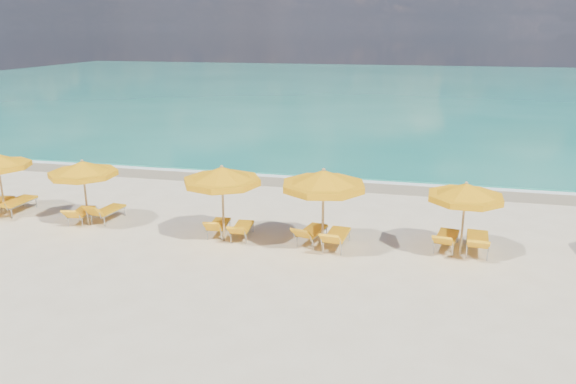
# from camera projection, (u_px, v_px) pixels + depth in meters

# --- Properties ---
(ground_plane) EXTENTS (120.00, 120.00, 0.00)m
(ground_plane) POSITION_uv_depth(u_px,v_px,m) (277.00, 241.00, 17.80)
(ground_plane) COLOR beige
(ocean) EXTENTS (120.00, 80.00, 0.30)m
(ocean) POSITION_uv_depth(u_px,v_px,m) (383.00, 88.00, 62.64)
(ocean) COLOR #157A66
(ocean) RESTS_ON ground
(wet_sand_band) EXTENTS (120.00, 2.60, 0.01)m
(wet_sand_band) POSITION_uv_depth(u_px,v_px,m) (319.00, 181.00, 24.71)
(wet_sand_band) COLOR tan
(wet_sand_band) RESTS_ON ground
(foam_line) EXTENTS (120.00, 1.20, 0.03)m
(foam_line) POSITION_uv_depth(u_px,v_px,m) (322.00, 177.00, 25.46)
(foam_line) COLOR white
(foam_line) RESTS_ON ground
(whitecap_near) EXTENTS (14.00, 0.36, 0.05)m
(whitecap_near) POSITION_uv_depth(u_px,v_px,m) (251.00, 136.00, 35.00)
(whitecap_near) COLOR white
(whitecap_near) RESTS_ON ground
(whitecap_far) EXTENTS (18.00, 0.30, 0.05)m
(whitecap_far) POSITION_uv_depth(u_px,v_px,m) (476.00, 127.00, 38.47)
(whitecap_far) COLOR white
(whitecap_far) RESTS_ON ground
(umbrella_3) EXTENTS (2.94, 2.94, 2.31)m
(umbrella_3) POSITION_uv_depth(u_px,v_px,m) (83.00, 169.00, 18.73)
(umbrella_3) COLOR tan
(umbrella_3) RESTS_ON ground
(umbrella_4) EXTENTS (2.65, 2.65, 2.47)m
(umbrella_4) POSITION_uv_depth(u_px,v_px,m) (222.00, 176.00, 17.28)
(umbrella_4) COLOR tan
(umbrella_4) RESTS_ON ground
(umbrella_5) EXTENTS (2.99, 2.99, 2.58)m
(umbrella_5) POSITION_uv_depth(u_px,v_px,m) (324.00, 181.00, 16.47)
(umbrella_5) COLOR tan
(umbrella_5) RESTS_ON ground
(umbrella_6) EXTENTS (2.96, 2.96, 2.26)m
(umbrella_6) POSITION_uv_depth(u_px,v_px,m) (466.00, 193.00, 16.22)
(umbrella_6) COLOR tan
(umbrella_6) RESTS_ON ground
(lounger_2_right) EXTENTS (0.72, 2.06, 0.74)m
(lounger_2_right) POSITION_uv_depth(u_px,v_px,m) (16.00, 206.00, 20.48)
(lounger_2_right) COLOR #A5A8AD
(lounger_2_right) RESTS_ON ground
(lounger_3_left) EXTENTS (0.81, 1.69, 0.73)m
(lounger_3_left) POSITION_uv_depth(u_px,v_px,m) (81.00, 216.00, 19.54)
(lounger_3_left) COLOR #A5A8AD
(lounger_3_left) RESTS_ON ground
(lounger_3_right) EXTENTS (0.77, 1.77, 0.83)m
(lounger_3_right) POSITION_uv_depth(u_px,v_px,m) (108.00, 214.00, 19.67)
(lounger_3_right) COLOR #A5A8AD
(lounger_3_right) RESTS_ON ground
(lounger_4_left) EXTENTS (0.68, 1.63, 0.75)m
(lounger_4_left) POSITION_uv_depth(u_px,v_px,m) (219.00, 229.00, 18.32)
(lounger_4_left) COLOR #A5A8AD
(lounger_4_left) RESTS_ON ground
(lounger_4_right) EXTENTS (0.67, 1.68, 0.72)m
(lounger_4_right) POSITION_uv_depth(u_px,v_px,m) (242.00, 232.00, 18.05)
(lounger_4_right) COLOR #A5A8AD
(lounger_4_right) RESTS_ON ground
(lounger_5_left) EXTENTS (0.93, 1.82, 0.78)m
(lounger_5_left) POSITION_uv_depth(u_px,v_px,m) (312.00, 236.00, 17.66)
(lounger_5_left) COLOR #A5A8AD
(lounger_5_left) RESTS_ON ground
(lounger_5_right) EXTENTS (0.75, 1.89, 0.83)m
(lounger_5_right) POSITION_uv_depth(u_px,v_px,m) (336.00, 240.00, 17.23)
(lounger_5_right) COLOR #A5A8AD
(lounger_5_right) RESTS_ON ground
(lounger_6_left) EXTENTS (0.91, 1.89, 0.78)m
(lounger_6_left) POSITION_uv_depth(u_px,v_px,m) (446.00, 242.00, 17.13)
(lounger_6_left) COLOR #A5A8AD
(lounger_6_left) RESTS_ON ground
(lounger_6_right) EXTENTS (0.80, 2.02, 0.81)m
(lounger_6_right) POSITION_uv_depth(u_px,v_px,m) (477.00, 245.00, 16.87)
(lounger_6_right) COLOR #A5A8AD
(lounger_6_right) RESTS_ON ground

